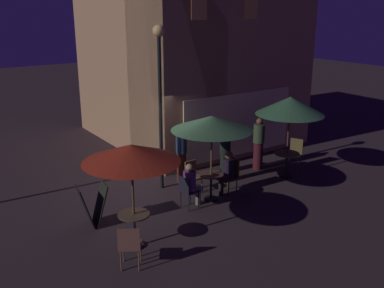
# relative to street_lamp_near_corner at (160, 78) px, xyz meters

# --- Properties ---
(ground_plane) EXTENTS (60.00, 60.00, 0.00)m
(ground_plane) POSITION_rel_street_lamp_near_corner_xyz_m (-0.42, -0.21, -3.17)
(ground_plane) COLOR #312428
(cafe_building) EXTENTS (6.32, 7.10, 7.15)m
(cafe_building) POSITION_rel_street_lamp_near_corner_xyz_m (2.65, 3.07, 0.40)
(cafe_building) COLOR tan
(cafe_building) RESTS_ON ground
(street_lamp_near_corner) EXTENTS (0.33, 0.33, 4.56)m
(street_lamp_near_corner) POSITION_rel_street_lamp_near_corner_xyz_m (0.00, 0.00, 0.00)
(street_lamp_near_corner) COLOR black
(street_lamp_near_corner) RESTS_ON ground
(menu_sandwich_board) EXTENTS (0.75, 0.64, 1.00)m
(menu_sandwich_board) POSITION_rel_street_lamp_near_corner_xyz_m (-2.51, -1.05, -2.65)
(menu_sandwich_board) COLOR black
(menu_sandwich_board) RESTS_ON ground
(cafe_table_0) EXTENTS (0.69, 0.69, 0.78)m
(cafe_table_0) POSITION_rel_street_lamp_near_corner_xyz_m (-2.16, -2.50, -2.62)
(cafe_table_0) COLOR black
(cafe_table_0) RESTS_ON ground
(cafe_table_1) EXTENTS (0.76, 0.76, 0.76)m
(cafe_table_1) POSITION_rel_street_lamp_near_corner_xyz_m (3.58, -1.39, -2.60)
(cafe_table_1) COLOR black
(cafe_table_1) RESTS_ON ground
(cafe_table_2) EXTENTS (0.67, 0.67, 0.74)m
(cafe_table_2) POSITION_rel_street_lamp_near_corner_xyz_m (0.67, -1.46, -2.65)
(cafe_table_2) COLOR black
(cafe_table_2) RESTS_ON ground
(patio_umbrella_0) EXTENTS (2.04, 2.04, 2.33)m
(patio_umbrella_0) POSITION_rel_street_lamp_near_corner_xyz_m (-2.16, -2.50, -1.04)
(patio_umbrella_0) COLOR black
(patio_umbrella_0) RESTS_ON ground
(patio_umbrella_1) EXTENTS (2.02, 2.02, 2.50)m
(patio_umbrella_1) POSITION_rel_street_lamp_near_corner_xyz_m (3.58, -1.39, -0.95)
(patio_umbrella_1) COLOR black
(patio_umbrella_1) RESTS_ON ground
(patio_umbrella_2) EXTENTS (2.12, 2.12, 2.33)m
(patio_umbrella_2) POSITION_rel_street_lamp_near_corner_xyz_m (0.67, -1.46, -1.04)
(patio_umbrella_2) COLOR black
(patio_umbrella_2) RESTS_ON ground
(cafe_chair_0) EXTENTS (0.61, 0.61, 0.94)m
(cafe_chair_0) POSITION_rel_street_lamp_near_corner_xyz_m (-2.63, -3.22, -2.60)
(cafe_chair_0) COLOR brown
(cafe_chair_0) RESTS_ON ground
(cafe_chair_1) EXTENTS (0.54, 0.54, 0.99)m
(cafe_chair_1) POSITION_rel_street_lamp_near_corner_xyz_m (4.32, -1.04, -2.59)
(cafe_chair_1) COLOR brown
(cafe_chair_1) RESTS_ON ground
(cafe_chair_2) EXTENTS (0.45, 0.45, 0.88)m
(cafe_chair_2) POSITION_rel_street_lamp_near_corner_xyz_m (-0.17, -1.56, -2.63)
(cafe_chair_2) COLOR black
(cafe_chair_2) RESTS_ON ground
(cafe_chair_3) EXTENTS (0.48, 0.48, 0.96)m
(cafe_chair_3) POSITION_rel_street_lamp_near_corner_xyz_m (1.46, -1.32, -2.61)
(cafe_chair_3) COLOR #4C3714
(cafe_chair_3) RESTS_ON ground
(cafe_chair_4) EXTENTS (0.41, 0.41, 0.88)m
(cafe_chair_4) POSITION_rel_street_lamp_near_corner_xyz_m (0.60, -0.68, -2.65)
(cafe_chair_4) COLOR brown
(cafe_chair_4) RESTS_ON ground
(patron_seated_0) EXTENTS (0.53, 0.37, 1.21)m
(patron_seated_0) POSITION_rel_street_lamp_near_corner_xyz_m (-0.03, -1.54, -2.48)
(patron_seated_0) COLOR slate
(patron_seated_0) RESTS_ON ground
(patron_seated_1) EXTENTS (0.53, 0.39, 1.22)m
(patron_seated_1) POSITION_rel_street_lamp_near_corner_xyz_m (1.31, -1.35, -2.48)
(patron_seated_1) COLOR black
(patron_seated_1) RESTS_ON ground
(patron_standing_2) EXTENTS (0.32, 0.32, 1.75)m
(patron_standing_2) POSITION_rel_street_lamp_near_corner_xyz_m (1.78, -0.64, -2.28)
(patron_standing_2) COLOR black
(patron_standing_2) RESTS_ON ground
(patron_standing_3) EXTENTS (0.36, 0.36, 1.68)m
(patron_standing_3) POSITION_rel_street_lamp_near_corner_xyz_m (3.33, -0.40, -2.33)
(patron_standing_3) COLOR #43151C
(patron_standing_3) RESTS_ON ground
(patron_standing_4) EXTENTS (0.32, 0.32, 1.69)m
(patron_standing_4) POSITION_rel_street_lamp_near_corner_xyz_m (0.71, 0.06, -2.32)
(patron_standing_4) COLOR #502319
(patron_standing_4) RESTS_ON ground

